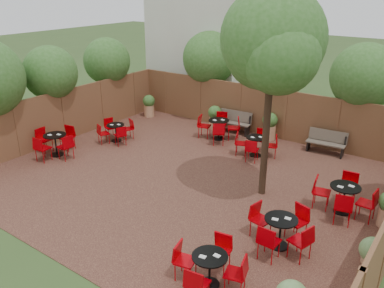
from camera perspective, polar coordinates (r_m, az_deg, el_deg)
The scene contains 11 objects.
ground at distance 12.82m, azimuth -0.47°, elevation -5.05°, with size 80.00×80.00×0.00m, color #354F23.
courtyard_paving at distance 12.82m, azimuth -0.47°, elevation -5.01°, with size 12.00×10.00×0.02m, color #391C17.
fence_back at distance 16.47m, azimuth 9.82°, elevation 4.60°, with size 12.00×0.08×2.00m, color brown.
fence_left at distance 16.45m, azimuth -17.70°, elevation 3.84°, with size 0.08×10.00×2.00m, color brown.
neighbour_building at distance 20.65m, azimuth 2.55°, elevation 16.87°, with size 5.00×4.00×8.00m, color beige.
overhang_foliage at distance 14.81m, azimuth -1.56°, elevation 9.78°, with size 15.78×10.87×2.75m.
courtyard_tree at distance 10.83m, azimuth 11.25°, elevation 13.45°, with size 2.84×2.75×5.82m.
park_bench_left at distance 16.75m, azimuth 6.01°, elevation 3.21°, with size 1.47×0.59×0.89m.
park_bench_right at distance 15.37m, azimuth 18.51°, elevation 0.32°, with size 1.40×0.56×0.84m.
bistro_tables at distance 12.64m, azimuth 1.71°, elevation -3.16°, with size 11.17×8.78×0.91m.
planters at distance 15.65m, azimuth 6.35°, elevation 2.21°, with size 11.47×4.47×1.09m.
Camera 1 is at (6.72, -9.24, 5.82)m, focal length 37.67 mm.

